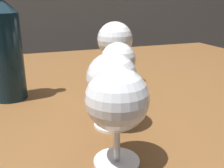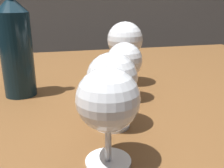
{
  "view_description": "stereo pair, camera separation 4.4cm",
  "coord_description": "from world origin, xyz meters",
  "px_view_note": "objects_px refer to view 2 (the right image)",
  "views": [
    {
      "loc": [
        -0.15,
        -0.64,
        0.95
      ],
      "look_at": [
        -0.01,
        -0.24,
        0.81
      ],
      "focal_mm": 41.22,
      "sensor_mm": 36.0,
      "label": 1
    },
    {
      "loc": [
        -0.11,
        -0.65,
        0.95
      ],
      "look_at": [
        -0.01,
        -0.24,
        0.81
      ],
      "focal_mm": 41.22,
      "sensor_mm": 36.0,
      "label": 2
    }
  ],
  "objects_px": {
    "wine_glass_pinot": "(112,79)",
    "wine_glass_empty": "(125,41)",
    "wine_bottle": "(16,44)",
    "wine_glass_merlot": "(124,62)",
    "wine_glass_amber": "(108,102)"
  },
  "relations": [
    {
      "from": "wine_bottle",
      "to": "wine_glass_amber",
      "type": "bearing_deg",
      "value": -65.46
    },
    {
      "from": "wine_glass_empty",
      "to": "wine_glass_merlot",
      "type": "bearing_deg",
      "value": -106.7
    },
    {
      "from": "wine_glass_merlot",
      "to": "wine_bottle",
      "type": "bearing_deg",
      "value": 159.81
    },
    {
      "from": "wine_glass_amber",
      "to": "wine_bottle",
      "type": "relative_size",
      "value": 0.44
    },
    {
      "from": "wine_glass_empty",
      "to": "wine_glass_amber",
      "type": "bearing_deg",
      "value": -109.74
    },
    {
      "from": "wine_glass_pinot",
      "to": "wine_glass_empty",
      "type": "bearing_deg",
      "value": 68.64
    },
    {
      "from": "wine_glass_amber",
      "to": "wine_glass_merlot",
      "type": "relative_size",
      "value": 1.07
    },
    {
      "from": "wine_glass_merlot",
      "to": "wine_glass_pinot",
      "type": "bearing_deg",
      "value": -115.35
    },
    {
      "from": "wine_glass_pinot",
      "to": "wine_glass_empty",
      "type": "xyz_separation_m",
      "value": [
        0.09,
        0.23,
        0.03
      ]
    },
    {
      "from": "wine_glass_merlot",
      "to": "wine_glass_empty",
      "type": "bearing_deg",
      "value": 73.3
    },
    {
      "from": "wine_glass_pinot",
      "to": "wine_glass_merlot",
      "type": "height_order",
      "value": "wine_glass_pinot"
    },
    {
      "from": "wine_glass_pinot",
      "to": "wine_glass_empty",
      "type": "height_order",
      "value": "wine_glass_empty"
    },
    {
      "from": "wine_glass_amber",
      "to": "wine_bottle",
      "type": "xyz_separation_m",
      "value": [
        -0.14,
        0.31,
        0.03
      ]
    },
    {
      "from": "wine_glass_empty",
      "to": "wine_bottle",
      "type": "xyz_separation_m",
      "value": [
        -0.26,
        -0.02,
        0.01
      ]
    },
    {
      "from": "wine_glass_amber",
      "to": "wine_glass_empty",
      "type": "bearing_deg",
      "value": 70.26
    }
  ]
}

